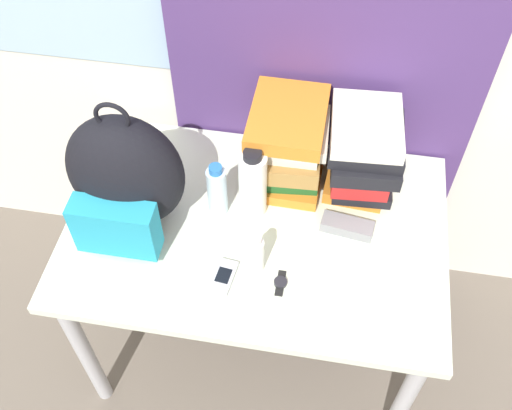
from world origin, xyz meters
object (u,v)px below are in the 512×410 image
wristwatch (281,283)px  cell_phone (224,277)px  book_stack_left (291,144)px  sunscreen_bottle (256,255)px  backpack (125,177)px  sports_bottle (253,184)px  book_stack_center (363,152)px  water_bottle (217,191)px  sunglasses_case (347,226)px

wristwatch → cell_phone: bearing=-176.3°
book_stack_left → sunscreen_bottle: 0.37m
sunscreen_bottle → wristwatch: bearing=-27.4°
cell_phone → backpack: bearing=151.7°
book_stack_left → sports_bottle: 0.18m
book_stack_left → book_stack_center: (0.21, -0.00, 0.00)m
backpack → book_stack_center: bearing=20.9°
backpack → cell_phone: bearing=-28.3°
book_stack_left → water_bottle: bearing=-137.4°
water_bottle → cell_phone: 0.25m
backpack → sports_bottle: size_ratio=1.79×
backpack → wristwatch: size_ratio=5.48×
sunscreen_bottle → sunglasses_case: size_ratio=0.92×
backpack → water_bottle: (0.24, 0.07, -0.09)m
sports_bottle → sunscreen_bottle: bearing=-77.7°
sports_bottle → book_stack_center: bearing=26.9°
backpack → book_stack_left: backpack is taller
water_bottle → sunscreen_bottle: (0.14, -0.18, -0.02)m
sports_bottle → wristwatch: sports_bottle is taller
sunscreen_bottle → sunglasses_case: 0.30m
water_bottle → book_stack_center: bearing=23.2°
backpack → wristwatch: backpack is taller
sports_bottle → sunglasses_case: sports_bottle is taller
wristwatch → water_bottle: bearing=134.5°
book_stack_center → wristwatch: bearing=-114.7°
backpack → book_stack_left: size_ratio=1.51×
book_stack_center → sunglasses_case: (-0.02, -0.18, -0.12)m
water_bottle → wristwatch: (0.22, -0.22, -0.08)m
sunscreen_bottle → wristwatch: sunscreen_bottle is taller
sunscreen_bottle → cell_phone: bearing=-149.4°
book_stack_center → sunglasses_case: bearing=-95.4°
wristwatch → book_stack_center: bearing=65.3°
sunglasses_case → sunscreen_bottle: bearing=-144.1°
sunscreen_bottle → wristwatch: (0.07, -0.04, -0.06)m
sports_bottle → sunglasses_case: size_ratio=1.56×
cell_phone → wristwatch: 0.16m
book_stack_left → sunglasses_case: size_ratio=1.85×
backpack → sports_bottle: backpack is taller
backpack → sunglasses_case: bearing=5.5°
cell_phone → sports_bottle: bearing=81.6°
water_bottle → cell_phone: size_ratio=1.69×
cell_phone → book_stack_center: bearing=50.2°
book_stack_center → sports_bottle: 0.34m
book_stack_center → sunscreen_bottle: (-0.25, -0.36, -0.07)m
cell_phone → book_stack_left: bearing=72.9°
backpack → sunscreen_bottle: backpack is taller
sports_bottle → sunglasses_case: bearing=-6.4°
sunscreen_bottle → book_stack_center: bearing=54.4°
book_stack_center → sunglasses_case: 0.22m
sunscreen_bottle → wristwatch: 0.10m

